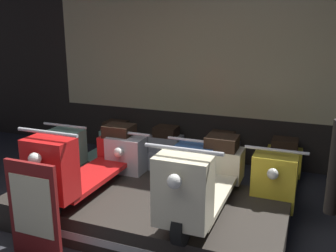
{
  "coord_description": "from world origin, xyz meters",
  "views": [
    {
      "loc": [
        1.46,
        -2.01,
        1.97
      ],
      "look_at": [
        -0.01,
        1.69,
        0.9
      ],
      "focal_mm": 40.0,
      "sensor_mm": 36.0,
      "label": 1
    }
  ],
  "objects_px": {
    "scooter_display_right": "(205,178)",
    "scooter_backrow_0": "(94,147)",
    "scooter_backrow_3": "(279,173)",
    "price_sign_board": "(34,212)",
    "scooter_display_left": "(90,161)",
    "scooter_backrow_1": "(148,155)",
    "scooter_backrow_2": "(209,163)"
  },
  "relations": [
    {
      "from": "scooter_backrow_0",
      "to": "scooter_backrow_3",
      "type": "distance_m",
      "value": 2.52
    },
    {
      "from": "scooter_display_right",
      "to": "price_sign_board",
      "type": "bearing_deg",
      "value": -144.26
    },
    {
      "from": "scooter_backrow_2",
      "to": "scooter_backrow_0",
      "type": "bearing_deg",
      "value": 180.0
    },
    {
      "from": "scooter_backrow_2",
      "to": "scooter_display_right",
      "type": "bearing_deg",
      "value": -76.81
    },
    {
      "from": "scooter_display_left",
      "to": "scooter_backrow_2",
      "type": "height_order",
      "value": "scooter_display_left"
    },
    {
      "from": "scooter_display_left",
      "to": "scooter_backrow_1",
      "type": "distance_m",
      "value": 1.21
    },
    {
      "from": "scooter_backrow_3",
      "to": "price_sign_board",
      "type": "distance_m",
      "value": 2.72
    },
    {
      "from": "scooter_display_left",
      "to": "scooter_backrow_1",
      "type": "height_order",
      "value": "scooter_display_left"
    },
    {
      "from": "scooter_backrow_1",
      "to": "scooter_backrow_2",
      "type": "height_order",
      "value": "same"
    },
    {
      "from": "scooter_backrow_2",
      "to": "price_sign_board",
      "type": "height_order",
      "value": "price_sign_board"
    },
    {
      "from": "price_sign_board",
      "to": "scooter_backrow_3",
      "type": "bearing_deg",
      "value": 48.79
    },
    {
      "from": "scooter_display_right",
      "to": "scooter_backrow_3",
      "type": "distance_m",
      "value": 1.33
    },
    {
      "from": "scooter_backrow_0",
      "to": "scooter_backrow_2",
      "type": "xyz_separation_m",
      "value": [
        1.68,
        0.0,
        0.0
      ]
    },
    {
      "from": "scooter_backrow_0",
      "to": "scooter_backrow_1",
      "type": "height_order",
      "value": "same"
    },
    {
      "from": "scooter_backrow_1",
      "to": "price_sign_board",
      "type": "height_order",
      "value": "price_sign_board"
    },
    {
      "from": "price_sign_board",
      "to": "scooter_display_left",
      "type": "bearing_deg",
      "value": 91.06
    },
    {
      "from": "scooter_backrow_0",
      "to": "scooter_backrow_3",
      "type": "relative_size",
      "value": 1.0
    },
    {
      "from": "scooter_display_left",
      "to": "scooter_backrow_3",
      "type": "height_order",
      "value": "scooter_display_left"
    },
    {
      "from": "scooter_backrow_1",
      "to": "scooter_backrow_3",
      "type": "relative_size",
      "value": 1.0
    },
    {
      "from": "scooter_display_right",
      "to": "price_sign_board",
      "type": "height_order",
      "value": "scooter_display_right"
    },
    {
      "from": "price_sign_board",
      "to": "scooter_backrow_0",
      "type": "bearing_deg",
      "value": 109.61
    },
    {
      "from": "scooter_display_left",
      "to": "scooter_backrow_0",
      "type": "distance_m",
      "value": 1.4
    },
    {
      "from": "scooter_display_left",
      "to": "scooter_display_right",
      "type": "xyz_separation_m",
      "value": [
        1.24,
        0.0,
        0.0
      ]
    },
    {
      "from": "scooter_backrow_1",
      "to": "scooter_backrow_2",
      "type": "relative_size",
      "value": 1.0
    },
    {
      "from": "scooter_display_right",
      "to": "scooter_backrow_2",
      "type": "xyz_separation_m",
      "value": [
        -0.27,
        1.16,
        -0.3
      ]
    },
    {
      "from": "scooter_display_right",
      "to": "scooter_backrow_0",
      "type": "xyz_separation_m",
      "value": [
        -1.95,
        1.16,
        -0.3
      ]
    },
    {
      "from": "scooter_display_right",
      "to": "scooter_backrow_2",
      "type": "distance_m",
      "value": 1.23
    },
    {
      "from": "scooter_display_right",
      "to": "scooter_backrow_2",
      "type": "relative_size",
      "value": 1.0
    },
    {
      "from": "scooter_backrow_3",
      "to": "scooter_display_right",
      "type": "bearing_deg",
      "value": -115.96
    },
    {
      "from": "scooter_backrow_1",
      "to": "price_sign_board",
      "type": "xyz_separation_m",
      "value": [
        -0.11,
        -2.05,
        0.15
      ]
    },
    {
      "from": "scooter_backrow_3",
      "to": "price_sign_board",
      "type": "relative_size",
      "value": 1.84
    },
    {
      "from": "scooter_backrow_1",
      "to": "scooter_backrow_2",
      "type": "xyz_separation_m",
      "value": [
        0.84,
        0.0,
        0.0
      ]
    }
  ]
}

